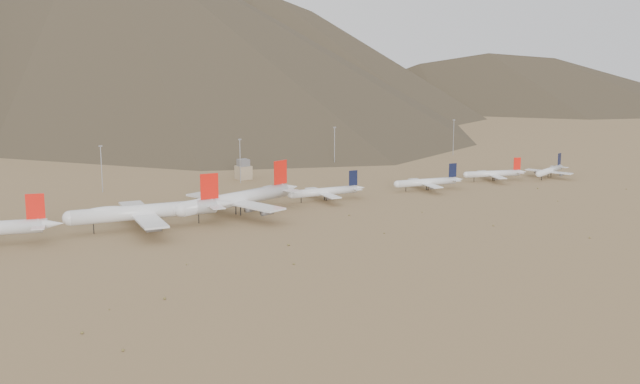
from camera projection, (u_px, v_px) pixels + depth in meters
ground at (307, 224)px, 361.82m from camera, size 3000.00×3000.00×0.00m
widebody_centre at (146, 211)px, 350.35m from camera, size 75.94×59.13×22.67m
widebody_east at (236, 199)px, 377.47m from camera, size 75.66×59.75×22.99m
narrowbody_a at (326, 191)px, 412.81m from camera, size 44.29×32.11×14.65m
narrowbody_b at (428, 182)px, 441.24m from camera, size 42.36×31.07×14.15m
narrowbody_c at (494, 174)px, 470.50m from camera, size 38.82×28.96×13.33m
narrowbody_d at (550, 170)px, 482.35m from camera, size 38.11×28.47×13.13m
control_tower at (243, 170)px, 475.94m from camera, size 8.00×8.00×12.00m
mast_west at (101, 166)px, 433.74m from camera, size 2.00×0.60×25.70m
mast_centre at (240, 159)px, 462.35m from camera, size 2.00×0.60×25.70m
mast_east at (335, 144)px, 525.22m from camera, size 2.00×0.60×25.70m
mast_far_east at (454, 135)px, 573.64m from camera, size 2.00×0.60×25.70m
desert_scrub at (279, 276)px, 280.01m from camera, size 406.59×180.61×0.92m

